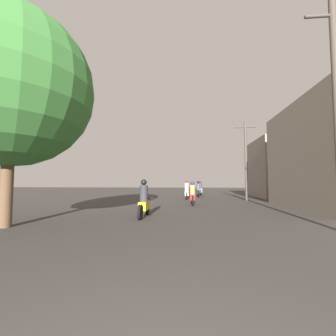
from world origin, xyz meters
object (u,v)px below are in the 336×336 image
Objects in this scene: motorcycle_white at (187,191)px; street_tree at (11,88)px; motorcycle_black at (198,191)px; building_right_near at (332,156)px; building_right_far at (284,169)px; motorcycle_yellow at (144,202)px; motorcycle_silver at (201,190)px; motorcycle_red at (192,195)px; utility_pole_far at (246,158)px.

street_tree reaches higher than motorcycle_white.
motorcycle_black is 11.64m from building_right_near.
motorcycle_white is 0.33× the size of building_right_far.
motorcycle_yellow is at bearing 32.35° from street_tree.
motorcycle_black is 1.11× the size of motorcycle_silver.
motorcycle_red is 0.99× the size of motorcycle_silver.
motorcycle_black is 17.05m from street_tree.
motorcycle_red is 0.99× the size of motorcycle_white.
motorcycle_white reaches higher than motorcycle_black.
motorcycle_silver is 0.31× the size of utility_pole_far.
building_right_near is 14.68m from street_tree.
motorcycle_red is 7.85m from building_right_near.
motorcycle_yellow is 16.61m from building_right_far.
building_right_far reaches higher than motorcycle_yellow.
motorcycle_black is 2.63m from motorcycle_silver.
motorcycle_black is (2.72, 12.76, 0.01)m from motorcycle_yellow.
building_right_near is 6.31m from utility_pole_far.
building_right_far is 5.67m from utility_pole_far.
motorcycle_red is at bearing -93.71° from motorcycle_black.
building_right_far reaches higher than motorcycle_red.
utility_pole_far reaches higher than motorcycle_red.
street_tree is at bearing -131.76° from utility_pole_far.
motorcycle_red is at bearing 51.84° from street_tree.
utility_pole_far is (4.26, 3.86, 2.69)m from motorcycle_red.
street_tree is at bearing -121.75° from motorcycle_red.
motorcycle_black is 0.37× the size of building_right_far.
utility_pole_far is at bearing 49.11° from motorcycle_yellow.
building_right_near is (6.69, -9.27, 2.20)m from motorcycle_black.
motorcycle_silver is at bearing 83.54° from motorcycle_black.
street_tree reaches higher than motorcycle_red.
motorcycle_white is 0.27× the size of street_tree.
street_tree is (-10.21, -11.43, 1.18)m from utility_pole_far.
motorcycle_yellow and motorcycle_black have the same top height.
motorcycle_silver is 13.63m from building_right_near.
building_right_far is at bearing 82.56° from building_right_near.
building_right_far is at bearing 46.13° from street_tree.
motorcycle_red is 0.27× the size of street_tree.
street_tree reaches higher than motorcycle_black.
motorcycle_yellow is at bearing -100.71° from motorcycle_black.
motorcycle_black is at bearing -101.87° from motorcycle_silver.
motorcycle_silver is at bearing 116.77° from utility_pole_far.
utility_pole_far reaches higher than motorcycle_black.
building_right_near is at bearing -60.47° from utility_pole_far.
motorcycle_yellow is 1.07× the size of motorcycle_silver.
motorcycle_white is 0.26× the size of building_right_near.
building_right_near is 1.25× the size of building_right_far.
building_right_far reaches higher than motorcycle_white.
motorcycle_yellow is 10.27m from building_right_near.
motorcycle_yellow is 15.67m from motorcycle_silver.
motorcycle_white is (-0.40, 4.76, 0.04)m from motorcycle_red.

